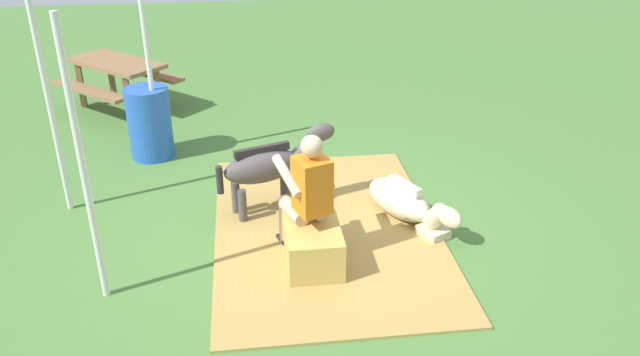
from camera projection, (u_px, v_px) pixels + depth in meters
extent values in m
plane|color=#4C7A38|center=(321.00, 225.00, 6.54)|extent=(24.00, 24.00, 0.00)
cube|color=#AD8C47|center=(326.00, 229.00, 6.44)|extent=(3.40, 2.26, 0.02)
cube|color=tan|center=(313.00, 246.00, 5.80)|extent=(0.74, 0.50, 0.41)
cylinder|color=#D8AD8C|center=(293.00, 210.00, 5.84)|extent=(0.42, 0.27, 0.14)
cylinder|color=#D8AD8C|center=(285.00, 226.00, 6.12)|extent=(0.11, 0.11, 0.41)
cube|color=black|center=(285.00, 241.00, 6.20)|extent=(0.24, 0.17, 0.06)
cylinder|color=#D8AD8C|center=(312.00, 205.00, 5.92)|extent=(0.42, 0.27, 0.14)
cylinder|color=#D8AD8C|center=(303.00, 221.00, 6.21)|extent=(0.11, 0.11, 0.41)
cube|color=black|center=(303.00, 236.00, 6.28)|extent=(0.24, 0.17, 0.06)
cube|color=orange|center=(312.00, 185.00, 5.58)|extent=(0.38, 0.37, 0.52)
cylinder|color=#D8AD8C|center=(287.00, 176.00, 5.63)|extent=(0.50, 0.26, 0.26)
cylinder|color=#D8AD8C|center=(319.00, 169.00, 5.76)|extent=(0.50, 0.26, 0.26)
sphere|color=#D8AD8C|center=(312.00, 146.00, 5.41)|extent=(0.20, 0.20, 0.20)
ellipsoid|color=#4C4747|center=(263.00, 167.00, 6.53)|extent=(0.58, 0.90, 0.34)
cylinder|color=#4C4747|center=(284.00, 187.00, 6.88)|extent=(0.09, 0.09, 0.37)
cylinder|color=#4C4747|center=(292.00, 195.00, 6.72)|extent=(0.09, 0.09, 0.37)
cylinder|color=#4C4747|center=(236.00, 198.00, 6.66)|extent=(0.09, 0.09, 0.37)
cylinder|color=#4C4747|center=(242.00, 207.00, 6.50)|extent=(0.09, 0.09, 0.37)
cylinder|color=#4C4747|center=(306.00, 149.00, 6.68)|extent=(0.29, 0.40, 0.33)
ellipsoid|color=#4C4747|center=(321.00, 132.00, 6.68)|extent=(0.26, 0.35, 0.20)
cube|color=#2A2727|center=(262.00, 150.00, 6.44)|extent=(0.25, 0.59, 0.08)
cylinder|color=#2A2727|center=(220.00, 180.00, 6.37)|extent=(0.07, 0.07, 0.30)
ellipsoid|color=beige|center=(399.00, 199.00, 6.65)|extent=(0.97, 0.75, 0.36)
cube|color=beige|center=(433.00, 232.00, 6.31)|extent=(0.36, 0.34, 0.10)
cylinder|color=beige|center=(436.00, 217.00, 6.21)|extent=(0.34, 0.29, 0.30)
ellipsoid|color=beige|center=(450.00, 217.00, 6.04)|extent=(0.34, 0.28, 0.20)
cube|color=#F2EDC5|center=(405.00, 186.00, 6.50)|extent=(0.43, 0.27, 0.08)
cylinder|color=blue|center=(150.00, 123.00, 7.87)|extent=(0.54, 0.54, 0.91)
cylinder|color=silver|center=(83.00, 168.00, 4.93)|extent=(0.06, 0.06, 2.45)
cylinder|color=silver|center=(149.00, 64.00, 7.47)|extent=(0.06, 0.06, 2.45)
cylinder|color=silver|center=(49.00, 102.00, 6.30)|extent=(0.06, 0.06, 2.45)
cube|color=olive|center=(116.00, 63.00, 9.28)|extent=(1.53, 1.58, 0.06)
cube|color=olive|center=(146.00, 73.00, 9.80)|extent=(1.20, 1.26, 0.05)
cube|color=olive|center=(88.00, 90.00, 9.03)|extent=(1.20, 1.26, 0.05)
cube|color=olive|center=(81.00, 85.00, 9.54)|extent=(0.08, 0.08, 0.69)
cube|color=olive|center=(111.00, 76.00, 9.94)|extent=(0.08, 0.08, 0.69)
cube|color=olive|center=(128.00, 99.00, 8.96)|extent=(0.08, 0.08, 0.69)
cube|color=olive|center=(158.00, 89.00, 9.37)|extent=(0.08, 0.08, 0.69)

